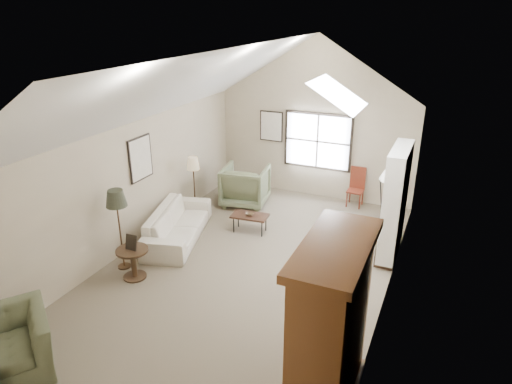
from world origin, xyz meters
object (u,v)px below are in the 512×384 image
at_px(armchair_far, 245,186).
at_px(sofa, 178,224).
at_px(coffee_table, 250,223).
at_px(armoire, 330,328).
at_px(side_chair, 356,187).
at_px(side_table, 134,263).

bearing_deg(armchair_far, sofa, 66.87).
distance_m(sofa, coffee_table, 1.54).
xyz_separation_m(armoire, side_chair, (-1.00, 6.10, -0.62)).
distance_m(armchair_far, side_table, 3.82).
bearing_deg(sofa, armoire, -141.65).
xyz_separation_m(side_table, side_chair, (2.92, 4.79, 0.19)).
relative_size(armchair_far, side_chair, 1.12).
bearing_deg(coffee_table, side_chair, 52.54).
height_order(armchair_far, coffee_table, armchair_far).
distance_m(armoire, side_table, 4.21).
xyz_separation_m(sofa, armchair_far, (0.53, 2.19, 0.16)).
distance_m(sofa, armchair_far, 2.26).
xyz_separation_m(sofa, side_chair, (3.02, 3.19, 0.15)).
relative_size(sofa, armchair_far, 2.12).
relative_size(sofa, side_chair, 2.37).
height_order(coffee_table, side_chair, side_chair).
bearing_deg(armchair_far, coffee_table, 109.37).
bearing_deg(coffee_table, armchair_far, 118.83).
height_order(sofa, side_table, sofa).
xyz_separation_m(coffee_table, side_table, (-1.15, -2.48, 0.09)).
height_order(sofa, armchair_far, armchair_far).
distance_m(coffee_table, side_table, 2.74).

